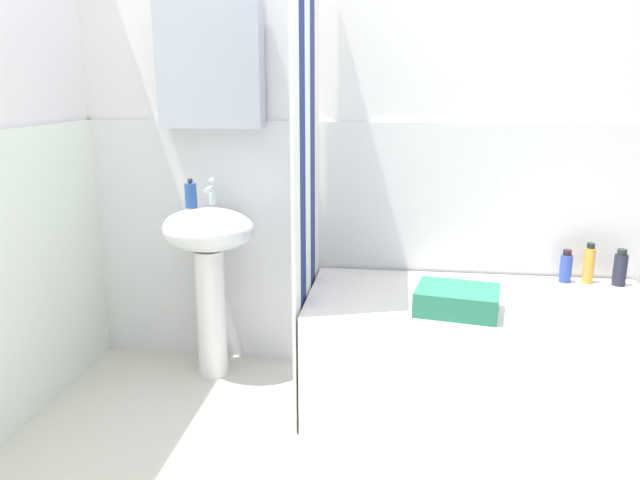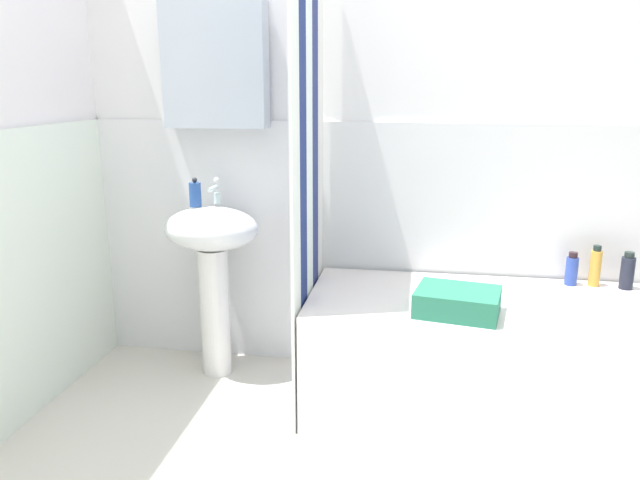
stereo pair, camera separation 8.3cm
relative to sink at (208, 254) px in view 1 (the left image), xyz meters
name	(u,v)px [view 1 (the left image)]	position (x,y,z in m)	size (l,w,h in m)	color
wall_back_tiled	(396,136)	(0.85, 0.23, 0.54)	(3.60, 0.18, 2.40)	white
sink	(208,254)	(0.00, 0.00, 0.00)	(0.44, 0.34, 0.82)	white
faucet	(211,192)	(0.00, 0.08, 0.28)	(0.03, 0.12, 0.12)	silver
soap_dispenser	(191,195)	(-0.07, 0.01, 0.28)	(0.05, 0.05, 0.14)	#294F97
bathtub	(477,352)	(1.22, -0.15, -0.35)	(1.45, 0.67, 0.50)	white
shower_curtain	(307,176)	(0.49, -0.15, 0.40)	(0.01, 0.67, 2.00)	white
body_wash_bottle	(620,269)	(1.85, 0.10, -0.02)	(0.06, 0.06, 0.17)	#222535
lotion_bottle	(589,264)	(1.72, 0.12, -0.01)	(0.05, 0.05, 0.18)	gold
conditioner_bottle	(566,267)	(1.62, 0.12, -0.03)	(0.05, 0.05, 0.15)	#2F48A6
towel_folded	(457,300)	(1.11, -0.33, -0.05)	(0.31, 0.24, 0.10)	#2A7558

